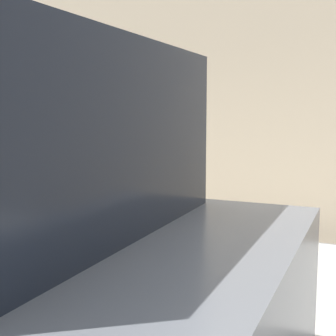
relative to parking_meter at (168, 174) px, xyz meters
name	(u,v)px	position (x,y,z in m)	size (l,w,h in m)	color
sidewalk	(179,272)	(-0.34, 0.98, -1.10)	(24.00, 2.80, 0.11)	#ADAAA3
building_facade	(241,50)	(-0.34, 2.98, 1.23)	(24.00, 0.30, 4.79)	tan
parking_meter	(168,174)	(0.00, 0.00, 0.00)	(0.21, 0.13, 1.42)	gray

